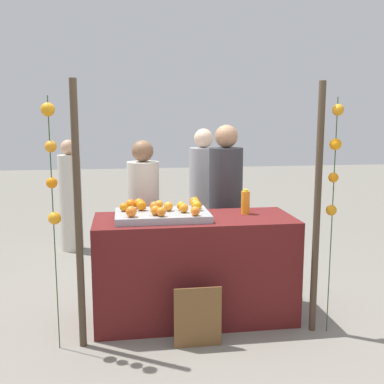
% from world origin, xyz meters
% --- Properties ---
extents(ground_plane, '(24.00, 24.00, 0.00)m').
position_xyz_m(ground_plane, '(0.00, 0.00, 0.00)').
color(ground_plane, gray).
extents(stall_counter, '(1.73, 0.71, 0.92)m').
position_xyz_m(stall_counter, '(0.00, 0.00, 0.46)').
color(stall_counter, '#5B1919').
rests_on(stall_counter, ground_plane).
extents(orange_tray, '(0.80, 0.50, 0.06)m').
position_xyz_m(orange_tray, '(-0.28, -0.01, 0.95)').
color(orange_tray, '#9EA0A5').
rests_on(orange_tray, stall_counter).
extents(orange_0, '(0.08, 0.08, 0.08)m').
position_xyz_m(orange_0, '(-0.30, -0.19, 1.01)').
color(orange_0, orange).
rests_on(orange_0, orange_tray).
extents(orange_1, '(0.08, 0.08, 0.08)m').
position_xyz_m(orange_1, '(-0.03, -0.20, 1.01)').
color(orange_1, orange).
rests_on(orange_1, orange_tray).
extents(orange_2, '(0.09, 0.09, 0.09)m').
position_xyz_m(orange_2, '(-0.55, 0.16, 1.02)').
color(orange_2, orange).
rests_on(orange_2, orange_tray).
extents(orange_3, '(0.08, 0.08, 0.08)m').
position_xyz_m(orange_3, '(-0.34, 0.05, 1.02)').
color(orange_3, orange).
rests_on(orange_3, orange_tray).
extents(orange_4, '(0.08, 0.08, 0.08)m').
position_xyz_m(orange_4, '(0.02, 0.01, 1.02)').
color(orange_4, orange).
rests_on(orange_4, orange_tray).
extents(orange_5, '(0.09, 0.09, 0.09)m').
position_xyz_m(orange_5, '(-0.47, 0.17, 1.02)').
color(orange_5, orange).
rests_on(orange_5, orange_tray).
extents(orange_6, '(0.08, 0.08, 0.08)m').
position_xyz_m(orange_6, '(-0.35, -0.14, 1.02)').
color(orange_6, orange).
rests_on(orange_6, orange_tray).
extents(orange_7, '(0.07, 0.07, 0.07)m').
position_xyz_m(orange_7, '(-0.61, 0.06, 1.01)').
color(orange_7, orange).
rests_on(orange_7, orange_tray).
extents(orange_8, '(0.09, 0.09, 0.09)m').
position_xyz_m(orange_8, '(-0.55, -0.18, 1.02)').
color(orange_8, orange).
rests_on(orange_8, orange_tray).
extents(orange_9, '(0.08, 0.08, 0.08)m').
position_xyz_m(orange_9, '(-0.30, 0.13, 1.01)').
color(orange_9, orange).
rests_on(orange_9, orange_tray).
extents(orange_10, '(0.08, 0.08, 0.08)m').
position_xyz_m(orange_10, '(-0.10, -0.07, 1.02)').
color(orange_10, orange).
rests_on(orange_10, orange_tray).
extents(orange_11, '(0.08, 0.08, 0.08)m').
position_xyz_m(orange_11, '(-0.11, 0.03, 1.01)').
color(orange_11, orange).
rests_on(orange_11, orange_tray).
extents(orange_12, '(0.09, 0.09, 0.09)m').
position_xyz_m(orange_12, '(-0.45, 0.07, 1.02)').
color(orange_12, orange).
rests_on(orange_12, orange_tray).
extents(orange_13, '(0.09, 0.09, 0.09)m').
position_xyz_m(orange_13, '(0.02, 0.10, 1.02)').
color(orange_13, orange).
rests_on(orange_13, orange_tray).
extents(orange_14, '(0.09, 0.09, 0.09)m').
position_xyz_m(orange_14, '(0.03, 0.18, 1.02)').
color(orange_14, orange).
rests_on(orange_14, orange_tray).
extents(orange_15, '(0.08, 0.08, 0.08)m').
position_xyz_m(orange_15, '(-0.22, 0.02, 1.02)').
color(orange_15, orange).
rests_on(orange_15, orange_tray).
extents(juice_bottle, '(0.08, 0.08, 0.22)m').
position_xyz_m(juice_bottle, '(0.48, 0.09, 1.02)').
color(juice_bottle, orange).
rests_on(juice_bottle, stall_counter).
extents(chalkboard_sign, '(0.37, 0.03, 0.50)m').
position_xyz_m(chalkboard_sign, '(-0.06, -0.54, 0.24)').
color(chalkboard_sign, brown).
rests_on(chalkboard_sign, ground_plane).
extents(vendor_left, '(0.31, 0.31, 1.55)m').
position_xyz_m(vendor_left, '(-0.41, 0.63, 0.72)').
color(vendor_left, beige).
rests_on(vendor_left, ground_plane).
extents(vendor_right, '(0.34, 0.34, 1.70)m').
position_xyz_m(vendor_right, '(0.42, 0.67, 0.79)').
color(vendor_right, '#333338').
rests_on(vendor_right, ground_plane).
extents(crowd_person_0, '(0.30, 0.30, 1.48)m').
position_xyz_m(crowd_person_0, '(-1.31, 2.36, 0.69)').
color(crowd_person_0, beige).
rests_on(crowd_person_0, ground_plane).
extents(crowd_person_1, '(0.33, 0.33, 1.64)m').
position_xyz_m(crowd_person_1, '(0.32, 1.42, 0.76)').
color(crowd_person_1, '#99999E').
rests_on(crowd_person_1, ground_plane).
extents(crowd_person_2, '(0.32, 0.32, 1.61)m').
position_xyz_m(crowd_person_2, '(0.68, 1.80, 0.75)').
color(crowd_person_2, '#384C8C').
rests_on(crowd_person_2, ground_plane).
extents(canopy_post_left, '(0.06, 0.06, 2.06)m').
position_xyz_m(canopy_post_left, '(-0.95, -0.39, 1.03)').
color(canopy_post_left, '#473828').
rests_on(canopy_post_left, ground_plane).
extents(canopy_post_right, '(0.06, 0.06, 2.06)m').
position_xyz_m(canopy_post_right, '(0.95, -0.39, 1.03)').
color(canopy_post_right, '#473828').
rests_on(canopy_post_right, ground_plane).
extents(garland_strand_left, '(0.11, 0.11, 1.93)m').
position_xyz_m(garland_strand_left, '(-1.12, -0.41, 1.44)').
color(garland_strand_left, '#2D4C23').
rests_on(garland_strand_left, ground_plane).
extents(garland_strand_right, '(0.10, 0.10, 1.93)m').
position_xyz_m(garland_strand_right, '(1.05, -0.44, 1.44)').
color(garland_strand_right, '#2D4C23').
rests_on(garland_strand_right, ground_plane).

